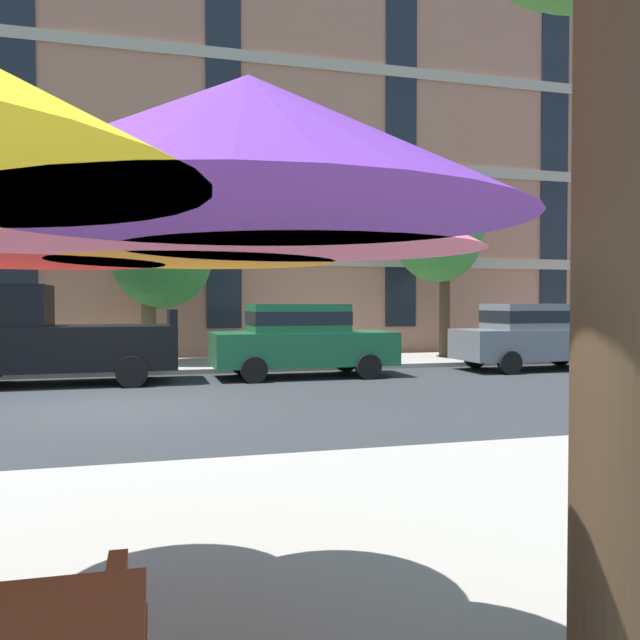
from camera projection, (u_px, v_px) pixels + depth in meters
ground_plane at (114, 409)px, 11.07m from camera, size 120.00×120.00×0.00m
sidewalk_far at (124, 367)px, 17.61m from camera, size 56.00×3.60×0.12m
apartment_building at (127, 103)px, 25.25m from camera, size 47.95×12.08×19.20m
pickup_black at (46, 338)px, 14.19m from camera, size 5.10×2.12×2.20m
sedan_green at (301, 338)px, 15.73m from camera, size 4.40×1.98×1.78m
sedan_gray at (535, 335)px, 17.46m from camera, size 4.40×1.98×1.78m
street_tree_middle at (158, 249)px, 17.98m from camera, size 2.89×3.01×5.14m
street_tree_right at (443, 233)px, 19.93m from camera, size 2.85×2.63×5.53m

